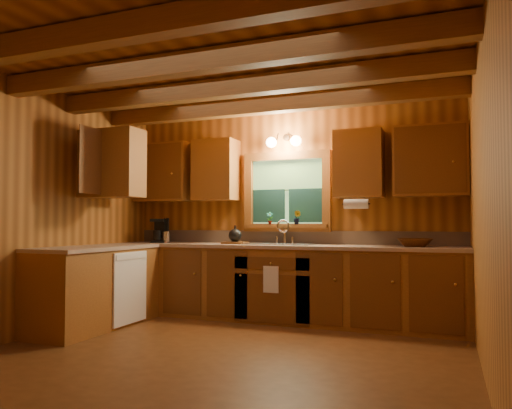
{
  "coord_description": "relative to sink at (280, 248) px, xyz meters",
  "views": [
    {
      "loc": [
        1.85,
        -3.97,
        1.15
      ],
      "look_at": [
        0.0,
        0.8,
        1.35
      ],
      "focal_mm": 34.36,
      "sensor_mm": 36.0,
      "label": 1
    }
  ],
  "objects": [
    {
      "name": "room",
      "position": [
        0.0,
        -1.6,
        0.44
      ],
      "size": [
        4.2,
        4.2,
        4.2
      ],
      "color": "#583215",
      "rests_on": "ground"
    },
    {
      "name": "ceiling_beams",
      "position": [
        0.0,
        -1.6,
        1.63
      ],
      "size": [
        4.2,
        2.54,
        0.18
      ],
      "color": "brown",
      "rests_on": "room"
    },
    {
      "name": "base_cabinets",
      "position": [
        -0.49,
        -0.32,
        -0.43
      ],
      "size": [
        4.2,
        2.22,
        0.86
      ],
      "color": "brown",
      "rests_on": "ground"
    },
    {
      "name": "countertop",
      "position": [
        -0.48,
        -0.31,
        0.02
      ],
      "size": [
        4.2,
        2.24,
        0.04
      ],
      "color": "tan",
      "rests_on": "base_cabinets"
    },
    {
      "name": "backsplash",
      "position": [
        0.0,
        0.28,
        0.12
      ],
      "size": [
        4.2,
        0.02,
        0.16
      ],
      "primitive_type": "cube",
      "color": "#A0836B",
      "rests_on": "room"
    },
    {
      "name": "dishwasher_panel",
      "position": [
        -1.47,
        -0.92,
        -0.43
      ],
      "size": [
        0.02,
        0.6,
        0.8
      ],
      "primitive_type": "cube",
      "color": "white",
      "rests_on": "base_cabinets"
    },
    {
      "name": "upper_cabinets",
      "position": [
        -0.56,
        -0.18,
        0.98
      ],
      "size": [
        4.19,
        1.77,
        0.78
      ],
      "color": "brown",
      "rests_on": "room"
    },
    {
      "name": "window",
      "position": [
        0.0,
        0.26,
        0.67
      ],
      "size": [
        1.12,
        0.08,
        1.0
      ],
      "color": "brown",
      "rests_on": "room"
    },
    {
      "name": "window_sill",
      "position": [
        0.0,
        0.22,
        0.26
      ],
      "size": [
        1.06,
        0.14,
        0.04
      ],
      "primitive_type": "cube",
      "color": "brown",
      "rests_on": "room"
    },
    {
      "name": "wall_sconce",
      "position": [
        0.0,
        0.14,
        1.31
      ],
      "size": [
        0.45,
        0.21,
        0.17
      ],
      "color": "black",
      "rests_on": "room"
    },
    {
      "name": "paper_towel_roll",
      "position": [
        0.92,
        -0.07,
        0.51
      ],
      "size": [
        0.27,
        0.11,
        0.11
      ],
      "primitive_type": "cylinder",
      "rotation": [
        0.0,
        1.57,
        0.0
      ],
      "color": "white",
      "rests_on": "upper_cabinets"
    },
    {
      "name": "dish_towel",
      "position": [
        0.0,
        -0.34,
        -0.34
      ],
      "size": [
        0.18,
        0.01,
        0.3
      ],
      "primitive_type": "cube",
      "color": "white",
      "rests_on": "base_cabinets"
    },
    {
      "name": "sink",
      "position": [
        0.0,
        0.0,
        0.0
      ],
      "size": [
        0.82,
        0.48,
        0.43
      ],
      "color": "silver",
      "rests_on": "countertop"
    },
    {
      "name": "coffee_maker",
      "position": [
        -1.69,
        0.02,
        0.2
      ],
      "size": [
        0.18,
        0.22,
        0.31
      ],
      "rotation": [
        0.0,
        0.0,
        0.42
      ],
      "color": "black",
      "rests_on": "countertop"
    },
    {
      "name": "utensil_crock",
      "position": [
        -1.6,
        0.04,
        0.12
      ],
      "size": [
        0.12,
        0.12,
        0.33
      ],
      "rotation": [
        0.0,
        0.0,
        0.2
      ],
      "color": "silver",
      "rests_on": "countertop"
    },
    {
      "name": "cutting_board",
      "position": [
        -0.57,
        -0.04,
        0.06
      ],
      "size": [
        0.3,
        0.21,
        0.03
      ],
      "primitive_type": "cube",
      "rotation": [
        0.0,
        0.0,
        0.02
      ],
      "color": "#5E3314",
      "rests_on": "countertop"
    },
    {
      "name": "teakettle",
      "position": [
        -0.57,
        -0.04,
        0.15
      ],
      "size": [
        0.16,
        0.16,
        0.2
      ],
      "rotation": [
        0.0,
        0.0,
        -0.18
      ],
      "color": "black",
      "rests_on": "cutting_board"
    },
    {
      "name": "wicker_basket",
      "position": [
        1.54,
        0.0,
        0.09
      ],
      "size": [
        0.37,
        0.37,
        0.09
      ],
      "primitive_type": "imported",
      "rotation": [
        0.0,
        0.0,
        -0.01
      ],
      "color": "#48230C",
      "rests_on": "countertop"
    },
    {
      "name": "potted_plant_left",
      "position": [
        -0.2,
        0.19,
        0.36
      ],
      "size": [
        0.1,
        0.08,
        0.16
      ],
      "primitive_type": "imported",
      "rotation": [
        0.0,
        0.0,
        0.26
      ],
      "color": "#5E3314",
      "rests_on": "window_sill"
    },
    {
      "name": "potted_plant_right",
      "position": [
        0.16,
        0.19,
        0.37
      ],
      "size": [
        0.11,
        0.1,
        0.17
      ],
      "primitive_type": "imported",
      "rotation": [
        0.0,
        0.0,
        -0.27
      ],
      "color": "#5E3314",
      "rests_on": "window_sill"
    }
  ]
}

